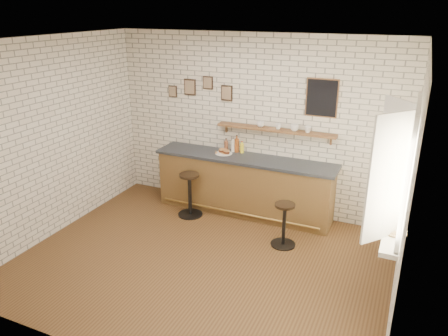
{
  "coord_description": "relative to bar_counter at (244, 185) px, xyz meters",
  "views": [
    {
      "loc": [
        2.43,
        -4.72,
        3.4
      ],
      "look_at": [
        -0.07,
        0.9,
        1.09
      ],
      "focal_mm": 35.0,
      "sensor_mm": 36.0,
      "label": 1
    }
  ],
  "objects": [
    {
      "name": "ground",
      "position": [
        0.05,
        -1.7,
        -0.51
      ],
      "size": [
        5.0,
        5.0,
        0.0
      ],
      "primitive_type": "plane",
      "color": "brown",
      "rests_on": "ground"
    },
    {
      "name": "bar_counter",
      "position": [
        0.0,
        0.0,
        0.0
      ],
      "size": [
        3.1,
        0.65,
        1.01
      ],
      "color": "brown",
      "rests_on": "ground"
    },
    {
      "name": "sandwich_plate",
      "position": [
        -0.39,
        0.02,
        0.51
      ],
      "size": [
        0.28,
        0.28,
        0.01
      ],
      "primitive_type": "cylinder",
      "color": "white",
      "rests_on": "bar_counter"
    },
    {
      "name": "ciabatta_sandwich",
      "position": [
        -0.38,
        0.02,
        0.55
      ],
      "size": [
        0.24,
        0.17,
        0.07
      ],
      "color": "#B27D49",
      "rests_on": "sandwich_plate"
    },
    {
      "name": "potato_chips",
      "position": [
        -0.42,
        0.02,
        0.52
      ],
      "size": [
        0.26,
        0.19,
        0.0
      ],
      "color": "#DA9E4D",
      "rests_on": "sandwich_plate"
    },
    {
      "name": "bitters_bottle_brown",
      "position": [
        -0.42,
        0.19,
        0.59
      ],
      "size": [
        0.07,
        0.07,
        0.22
      ],
      "color": "brown",
      "rests_on": "bar_counter"
    },
    {
      "name": "bitters_bottle_white",
      "position": [
        -0.29,
        0.19,
        0.6
      ],
      "size": [
        0.06,
        0.06,
        0.25
      ],
      "color": "white",
      "rests_on": "bar_counter"
    },
    {
      "name": "bitters_bottle_amber",
      "position": [
        -0.22,
        0.19,
        0.63
      ],
      "size": [
        0.07,
        0.07,
        0.3
      ],
      "color": "#A44D1A",
      "rests_on": "bar_counter"
    },
    {
      "name": "condiment_bottle_yellow",
      "position": [
        -0.13,
        0.19,
        0.59
      ],
      "size": [
        0.06,
        0.06,
        0.21
      ],
      "color": "yellow",
      "rests_on": "bar_counter"
    },
    {
      "name": "bar_stool_left",
      "position": [
        -0.79,
        -0.49,
        -0.1
      ],
      "size": [
        0.42,
        0.42,
        0.75
      ],
      "color": "black",
      "rests_on": "ground"
    },
    {
      "name": "bar_stool_right",
      "position": [
        0.95,
        -0.8,
        -0.14
      ],
      "size": [
        0.38,
        0.38,
        0.68
      ],
      "color": "black",
      "rests_on": "ground"
    },
    {
      "name": "wall_shelf",
      "position": [
        0.45,
        0.2,
        0.97
      ],
      "size": [
        2.0,
        0.18,
        0.18
      ],
      "color": "brown",
      "rests_on": "ground"
    },
    {
      "name": "shelf_cup_a",
      "position": [
        0.19,
        0.2,
        1.04
      ],
      "size": [
        0.12,
        0.12,
        0.1
      ],
      "primitive_type": "imported",
      "rotation": [
        0.0,
        0.0,
        0.01
      ],
      "color": "white",
      "rests_on": "wall_shelf"
    },
    {
      "name": "shelf_cup_b",
      "position": [
        0.5,
        0.2,
        1.04
      ],
      "size": [
        0.13,
        0.13,
        0.09
      ],
      "primitive_type": "imported",
      "rotation": [
        0.0,
        0.0,
        0.93
      ],
      "color": "white",
      "rests_on": "wall_shelf"
    },
    {
      "name": "shelf_cup_c",
      "position": [
        0.77,
        0.2,
        1.05
      ],
      "size": [
        0.15,
        0.15,
        0.11
      ],
      "primitive_type": "imported",
      "rotation": [
        0.0,
        0.0,
        1.72
      ],
      "color": "white",
      "rests_on": "wall_shelf"
    },
    {
      "name": "shelf_cup_d",
      "position": [
        0.99,
        0.2,
        1.04
      ],
      "size": [
        0.11,
        0.11,
        0.1
      ],
      "primitive_type": "imported",
      "rotation": [
        0.0,
        0.0,
        0.02
      ],
      "color": "white",
      "rests_on": "wall_shelf"
    },
    {
      "name": "back_wall_decor",
      "position": [
        0.27,
        0.28,
        1.54
      ],
      "size": [
        2.96,
        0.02,
        0.56
      ],
      "color": "black",
      "rests_on": "ground"
    },
    {
      "name": "window_sill",
      "position": [
        2.45,
        -1.4,
        0.39
      ],
      "size": [
        0.2,
        1.35,
        0.06
      ],
      "color": "white",
      "rests_on": "ground"
    },
    {
      "name": "casement_window",
      "position": [
        2.41,
        -1.4,
        1.14
      ],
      "size": [
        0.4,
        1.3,
        1.56
      ],
      "color": "white",
      "rests_on": "ground"
    },
    {
      "name": "book_lower",
      "position": [
        2.43,
        -1.57,
        0.43
      ],
      "size": [
        0.21,
        0.25,
        0.02
      ],
      "primitive_type": "imported",
      "rotation": [
        0.0,
        0.0,
        -0.19
      ],
      "color": "tan",
      "rests_on": "window_sill"
    },
    {
      "name": "book_upper",
      "position": [
        2.43,
        -1.54,
        0.45
      ],
      "size": [
        0.19,
        0.25,
        0.02
      ],
      "primitive_type": "imported",
      "rotation": [
        0.0,
        0.0,
        0.06
      ],
      "color": "tan",
      "rests_on": "book_lower"
    }
  ]
}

